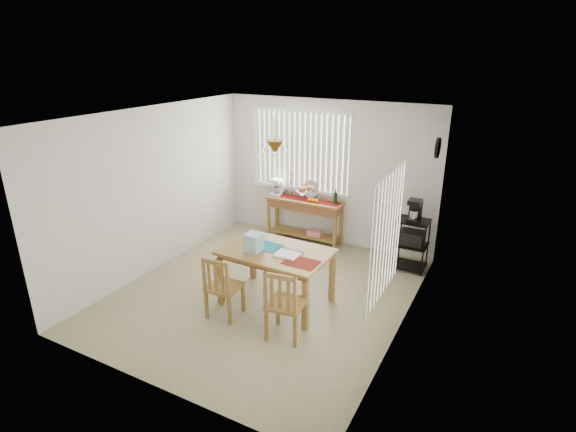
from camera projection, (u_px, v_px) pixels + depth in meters
The scene contains 10 objects.
ground at pixel (265, 293), 6.67m from camera, with size 4.00×4.50×0.01m, color #989067.
room_shell at pixel (263, 183), 6.09m from camera, with size 4.20×4.70×2.70m.
sideboard at pixel (305, 210), 8.28m from camera, with size 1.44×0.41×0.81m.
sideboard_items at pixel (294, 191), 8.28m from camera, with size 1.37×0.34×0.62m.
wire_cart at pixel (412, 240), 7.22m from camera, with size 0.50×0.40×0.85m.
cart_items at pixel (415, 210), 7.06m from camera, with size 0.20×0.24×0.35m.
dining_table at pixel (276, 257), 6.20m from camera, with size 1.50×0.99×0.79m.
table_items at pixel (262, 245), 6.10m from camera, with size 1.13×0.56×0.25m.
chair_left at pixel (223, 287), 5.93m from camera, with size 0.44×0.44×0.90m.
chair_right at pixel (285, 304), 5.48m from camera, with size 0.49×0.49×0.95m.
Camera 1 is at (3.05, -5.00, 3.40)m, focal length 28.00 mm.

